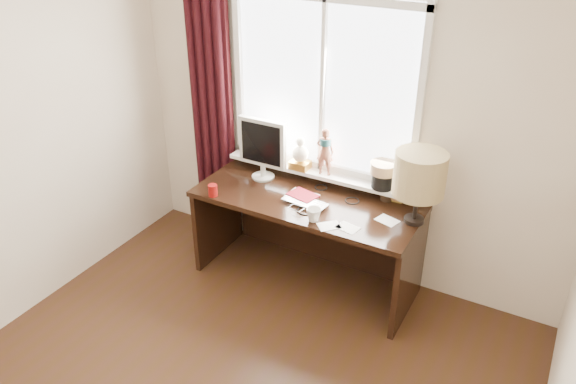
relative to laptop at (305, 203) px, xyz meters
The scene contains 14 objects.
wall_back 0.71m from the laptop, 81.45° to the left, with size 3.50×2.60×0.00m, color beige.
laptop is the anchor object (origin of this frame).
mug 0.24m from the laptop, 48.72° to the right, with size 0.10×0.10×0.10m, color white.
red_cup 0.70m from the laptop, 161.95° to the right, with size 0.07×0.07×0.09m, color maroon.
window 0.68m from the laptop, 100.89° to the left, with size 1.52×0.21×1.40m.
curtain 1.18m from the laptop, 161.33° to the left, with size 0.38×0.09×2.25m.
desk 0.32m from the laptop, 100.04° to the left, with size 1.70×0.70×0.75m.
monitor 0.60m from the laptop, 155.92° to the left, with size 0.40×0.18×0.49m.
notebook_stack 0.10m from the laptop, 130.62° to the left, with size 0.24×0.19×0.03m.
brush_holder 0.61m from the laptop, 35.65° to the left, with size 0.09×0.09×0.25m.
icon_frame 0.66m from the laptop, 32.06° to the left, with size 0.10×0.03×0.13m.
table_lamp 0.86m from the laptop, 11.03° to the left, with size 0.35×0.35×0.52m.
loose_papers 0.43m from the laptop, 11.39° to the right, with size 0.50×0.42×0.00m.
desk_cables 0.14m from the laptop, 43.69° to the left, with size 0.42×0.51×0.01m.
Camera 1 is at (1.53, -1.62, 2.79)m, focal length 35.00 mm.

